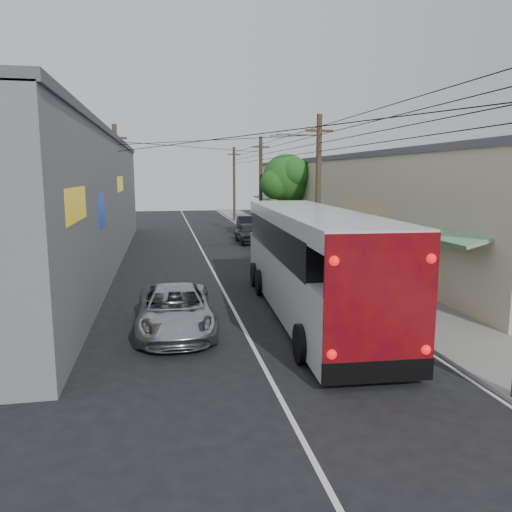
# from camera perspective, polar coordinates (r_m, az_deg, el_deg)

# --- Properties ---
(ground) EXTENTS (120.00, 120.00, 0.00)m
(ground) POSITION_cam_1_polar(r_m,az_deg,el_deg) (12.63, 1.90, -14.36)
(ground) COLOR black
(ground) RESTS_ON ground
(sidewalk) EXTENTS (3.00, 80.00, 0.12)m
(sidewalk) POSITION_cam_1_polar(r_m,az_deg,el_deg) (32.95, 5.44, 0.53)
(sidewalk) COLOR slate
(sidewalk) RESTS_ON ground
(building_right) EXTENTS (7.09, 40.00, 6.25)m
(building_right) POSITION_cam_1_polar(r_m,az_deg,el_deg) (35.98, 11.56, 6.07)
(building_right) COLOR #BCB796
(building_right) RESTS_ON ground
(building_left) EXTENTS (7.20, 36.00, 7.25)m
(building_left) POSITION_cam_1_polar(r_m,az_deg,el_deg) (29.92, -22.21, 5.91)
(building_left) COLOR slate
(building_left) RESTS_ON ground
(utility_poles) EXTENTS (11.80, 45.28, 8.00)m
(utility_poles) POSITION_cam_1_polar(r_m,az_deg,el_deg) (32.13, -0.45, 7.64)
(utility_poles) COLOR #473828
(utility_poles) RESTS_ON ground
(street_tree) EXTENTS (4.40, 4.00, 6.60)m
(street_tree) POSITION_cam_1_polar(r_m,az_deg,el_deg) (38.47, 3.60, 8.71)
(street_tree) COLOR #3F2B19
(street_tree) RESTS_ON ground
(coach_bus) EXTENTS (3.57, 13.38, 3.82)m
(coach_bus) POSITION_cam_1_polar(r_m,az_deg,el_deg) (18.13, 6.22, -0.56)
(coach_bus) COLOR silver
(coach_bus) RESTS_ON ground
(jeepney) EXTENTS (2.42, 5.24, 1.46)m
(jeepney) POSITION_cam_1_polar(r_m,az_deg,el_deg) (16.47, -9.21, -6.09)
(jeepney) COLOR #B3B3BA
(jeepney) RESTS_ON ground
(parked_suv) EXTENTS (2.76, 5.40, 1.50)m
(parked_suv) POSITION_cam_1_polar(r_m,az_deg,el_deg) (26.67, 3.28, -0.02)
(parked_suv) COLOR gray
(parked_suv) RESTS_ON ground
(parked_car_mid) EXTENTS (1.76, 4.34, 1.48)m
(parked_car_mid) POSITION_cam_1_polar(r_m,az_deg,el_deg) (37.46, -0.79, 2.68)
(parked_car_mid) COLOR #292A2F
(parked_car_mid) RESTS_ON ground
(parked_car_far) EXTENTS (1.87, 4.65, 1.50)m
(parked_car_far) POSITION_cam_1_polar(r_m,az_deg,el_deg) (42.91, -0.97, 3.54)
(parked_car_far) COLOR black
(parked_car_far) RESTS_ON ground
(pedestrian_near) EXTENTS (0.79, 0.65, 1.87)m
(pedestrian_near) POSITION_cam_1_polar(r_m,az_deg,el_deg) (21.84, 14.71, -1.58)
(pedestrian_near) COLOR pink
(pedestrian_near) RESTS_ON sidewalk
(pedestrian_far) EXTENTS (0.80, 0.63, 1.63)m
(pedestrian_far) POSITION_cam_1_polar(r_m,az_deg,el_deg) (26.85, 10.38, 0.30)
(pedestrian_far) COLOR #7C8BB5
(pedestrian_far) RESTS_ON sidewalk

